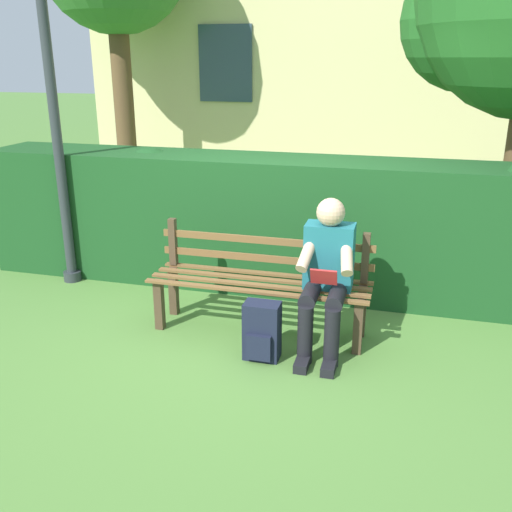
{
  "coord_description": "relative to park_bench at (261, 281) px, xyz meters",
  "views": [
    {
      "loc": [
        -1.11,
        4.21,
        2.19
      ],
      "look_at": [
        0.0,
        0.1,
        0.71
      ],
      "focal_mm": 40.08,
      "sensor_mm": 36.0,
      "label": 1
    }
  ],
  "objects": [
    {
      "name": "ground",
      "position": [
        0.0,
        0.06,
        -0.44
      ],
      "size": [
        60.0,
        60.0,
        0.0
      ],
      "primitive_type": "plane",
      "color": "#517F38"
    },
    {
      "name": "person_seated",
      "position": [
        -0.56,
        0.16,
        0.2
      ],
      "size": [
        0.44,
        0.73,
        1.19
      ],
      "color": "#1E6672",
      "rests_on": "ground"
    },
    {
      "name": "lamp_post",
      "position": [
        2.18,
        -0.58,
        1.69
      ],
      "size": [
        0.25,
        0.25,
        3.56
      ],
      "color": "#2D3338",
      "rests_on": "ground"
    },
    {
      "name": "backpack",
      "position": [
        -0.13,
        0.48,
        -0.21
      ],
      "size": [
        0.27,
        0.25,
        0.46
      ],
      "color": "#191E33",
      "rests_on": "ground"
    },
    {
      "name": "hedge_backdrop",
      "position": [
        -0.23,
        -1.0,
        0.24
      ],
      "size": [
        6.6,
        0.81,
        1.43
      ],
      "color": "#19471E",
      "rests_on": "ground"
    },
    {
      "name": "park_bench",
      "position": [
        0.0,
        0.0,
        0.0
      ],
      "size": [
        1.83,
        0.47,
        0.88
      ],
      "color": "#4C3828",
      "rests_on": "ground"
    }
  ]
}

